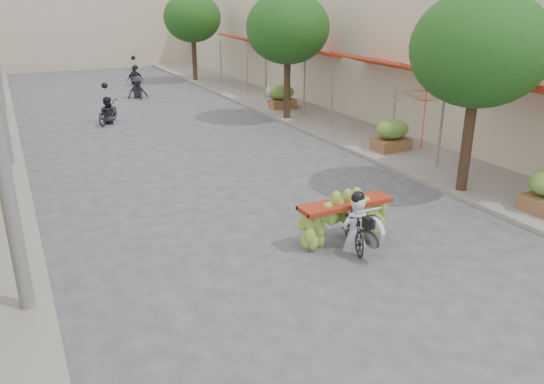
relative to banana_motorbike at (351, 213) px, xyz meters
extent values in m
plane|color=#545459|center=(-0.91, -2.72, -0.74)|extent=(120.00, 120.00, 0.00)
cube|color=gray|center=(6.09, 12.28, -0.68)|extent=(4.00, 60.00, 0.12)
cube|color=beige|center=(11.09, 11.28, 2.26)|extent=(8.00, 40.00, 6.00)
cube|color=red|center=(6.21, 1.28, 2.01)|extent=(1.77, 4.20, 0.53)
cylinder|color=slate|center=(5.39, 3.18, 0.54)|extent=(0.08, 0.08, 2.55)
cube|color=red|center=(6.21, 7.28, 2.01)|extent=(1.77, 4.20, 0.53)
cylinder|color=slate|center=(5.39, 5.38, 0.54)|extent=(0.08, 0.08, 2.55)
cylinder|color=slate|center=(5.39, 9.18, 0.54)|extent=(0.08, 0.08, 2.55)
cube|color=red|center=(6.21, 13.28, 2.01)|extent=(1.77, 4.20, 0.53)
cylinder|color=slate|center=(5.39, 11.38, 0.54)|extent=(0.08, 0.08, 2.55)
cylinder|color=slate|center=(5.39, 15.18, 0.54)|extent=(0.08, 0.08, 2.55)
cube|color=red|center=(6.21, 19.28, 2.01)|extent=(1.77, 4.20, 0.53)
cylinder|color=slate|center=(5.39, 17.38, 0.54)|extent=(0.08, 0.08, 2.55)
cylinder|color=slate|center=(5.39, 21.18, 0.54)|extent=(0.08, 0.08, 2.55)
cube|color=#C0AF97|center=(-0.91, 35.28, 2.76)|extent=(20.00, 6.00, 7.00)
cylinder|color=#3A2719|center=(4.49, 1.28, 0.86)|extent=(0.28, 0.28, 3.20)
ellipsoid|color=#1E4F17|center=(4.49, 1.28, 3.06)|extent=(3.40, 3.40, 2.90)
cylinder|color=#3A2719|center=(4.49, 11.28, 0.86)|extent=(0.28, 0.28, 3.20)
ellipsoid|color=#1E4F17|center=(4.49, 11.28, 3.06)|extent=(3.40, 3.40, 2.90)
cylinder|color=#3A2719|center=(4.49, 23.28, 0.86)|extent=(0.28, 0.28, 3.20)
ellipsoid|color=#1E4F17|center=(4.49, 23.28, 3.06)|extent=(3.40, 3.40, 2.90)
cube|color=brown|center=(5.29, 5.28, -0.37)|extent=(1.20, 0.80, 0.50)
ellipsoid|color=#5D8A33|center=(5.29, 5.28, 0.21)|extent=(1.20, 0.88, 0.66)
cube|color=brown|center=(5.29, 13.28, -0.37)|extent=(1.20, 0.80, 0.50)
ellipsoid|color=#5D8A33|center=(5.29, 13.28, 0.21)|extent=(1.20, 0.88, 0.66)
imported|color=black|center=(0.00, -0.13, -0.28)|extent=(0.92, 1.59, 0.90)
cylinder|color=silver|center=(0.00, -0.78, -0.12)|extent=(0.10, 0.66, 0.66)
cube|color=black|center=(0.00, -0.68, 0.06)|extent=(0.28, 0.22, 0.22)
cylinder|color=silver|center=(0.00, -0.58, 0.28)|extent=(0.60, 0.05, 0.05)
cube|color=maroon|center=(0.00, 0.22, 0.14)|extent=(2.11, 0.55, 0.10)
imported|color=silver|center=(0.00, -0.18, 0.46)|extent=(0.64, 0.48, 1.79)
sphere|color=black|center=(0.00, -0.21, 1.32)|extent=(0.28, 0.28, 0.28)
imported|color=red|center=(4.92, 3.36, 1.80)|extent=(2.50, 2.50, 1.87)
imported|color=silver|center=(4.97, 13.77, 0.33)|extent=(1.07, 1.01, 1.88)
imported|color=black|center=(-2.46, 14.11, -0.27)|extent=(1.41, 1.75, 0.94)
imported|color=#212228|center=(-2.46, 14.11, 0.39)|extent=(0.93, 0.83, 1.65)
sphere|color=black|center=(-2.46, 14.11, 0.84)|extent=(0.26, 0.26, 0.26)
imported|color=black|center=(0.01, 19.37, -0.28)|extent=(0.56, 1.57, 0.90)
imported|color=#212228|center=(0.01, 19.37, 0.39)|extent=(1.10, 0.63, 1.65)
sphere|color=black|center=(0.01, 19.37, 0.84)|extent=(0.26, 0.26, 0.26)
imported|color=black|center=(0.90, 23.79, -0.29)|extent=(0.77, 1.64, 0.89)
imported|color=#212228|center=(0.90, 23.79, 0.39)|extent=(1.03, 0.66, 1.65)
sphere|color=black|center=(0.90, 23.79, 0.84)|extent=(0.26, 0.26, 0.26)
camera|label=1|loc=(-6.07, -8.44, 4.30)|focal=35.00mm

